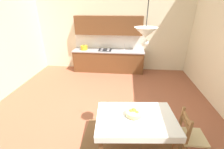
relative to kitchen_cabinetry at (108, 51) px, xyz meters
The scene contains 7 objects.
ground_plane 3.05m from the kitchen_cabinetry, 87.10° to the right, with size 6.69×6.96×0.10m, color #99563D.
wall_back 1.31m from the kitchen_cabinetry, 66.07° to the left, with size 6.69×0.12×4.22m, color beige.
kitchen_cabinetry is the anchor object (origin of this frame).
dining_table 3.91m from the kitchen_cabinetry, 75.95° to the right, with size 1.48×1.03×0.75m.
dining_chair_window_side 4.31m from the kitchen_cabinetry, 63.36° to the right, with size 0.42×0.42×0.93m.
fruit_bowl 3.85m from the kitchen_cabinetry, 76.46° to the right, with size 0.30×0.30×0.12m.
pendant_lamp 4.11m from the kitchen_cabinetry, 75.33° to the right, with size 0.32×0.32×0.81m.
Camera 1 is at (0.58, -3.00, 2.55)m, focal length 23.98 mm.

